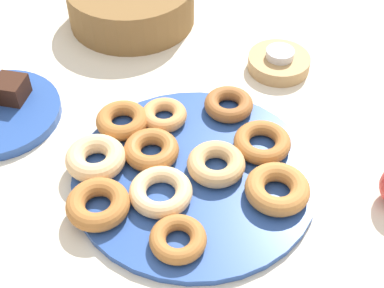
# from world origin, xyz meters

# --- Properties ---
(ground_plane) EXTENTS (2.40, 2.40, 0.00)m
(ground_plane) POSITION_xyz_m (0.00, 0.00, 0.00)
(ground_plane) COLOR beige
(donut_plate) EXTENTS (0.37, 0.37, 0.01)m
(donut_plate) POSITION_xyz_m (0.00, 0.00, 0.01)
(donut_plate) COLOR #284C9E
(donut_plate) RESTS_ON ground_plane
(donut_0) EXTENTS (0.13, 0.13, 0.02)m
(donut_0) POSITION_xyz_m (-0.05, -0.04, 0.02)
(donut_0) COLOR #EABC84
(donut_0) RESTS_ON donut_plate
(donut_1) EXTENTS (0.12, 0.12, 0.02)m
(donut_1) POSITION_xyz_m (0.11, 0.04, 0.02)
(donut_1) COLOR #AD6B33
(donut_1) RESTS_ON donut_plate
(donut_2) EXTENTS (0.11, 0.11, 0.03)m
(donut_2) POSITION_xyz_m (-0.06, 0.04, 0.03)
(donut_2) COLOR #AD6B33
(donut_2) RESTS_ON donut_plate
(donut_3) EXTENTS (0.12, 0.12, 0.03)m
(donut_3) POSITION_xyz_m (-0.14, -0.05, 0.03)
(donut_3) COLOR #AD6B33
(donut_3) RESTS_ON donut_plate
(donut_4) EXTENTS (0.13, 0.13, 0.03)m
(donut_4) POSITION_xyz_m (0.11, -0.06, 0.03)
(donut_4) COLOR #BC7A3D
(donut_4) RESTS_ON donut_plate
(donut_5) EXTENTS (0.10, 0.10, 0.02)m
(donut_5) POSITION_xyz_m (-0.04, -0.12, 0.02)
(donut_5) COLOR #AD6B33
(donut_5) RESTS_ON donut_plate
(donut_6) EXTENTS (0.12, 0.12, 0.03)m
(donut_6) POSITION_xyz_m (-0.10, 0.11, 0.02)
(donut_6) COLOR #AD6B33
(donut_6) RESTS_ON donut_plate
(donut_7) EXTENTS (0.11, 0.11, 0.02)m
(donut_7) POSITION_xyz_m (0.08, 0.13, 0.02)
(donut_7) COLOR #995B2D
(donut_7) RESTS_ON donut_plate
(donut_8) EXTENTS (0.10, 0.10, 0.03)m
(donut_8) POSITION_xyz_m (-0.15, 0.03, 0.03)
(donut_8) COLOR #EABC84
(donut_8) RESTS_ON donut_plate
(donut_9) EXTENTS (0.12, 0.12, 0.03)m
(donut_9) POSITION_xyz_m (0.03, 0.00, 0.03)
(donut_9) COLOR tan
(donut_9) RESTS_ON donut_plate
(donut_10) EXTENTS (0.10, 0.10, 0.02)m
(donut_10) POSITION_xyz_m (-0.03, 0.12, 0.02)
(donut_10) COLOR tan
(donut_10) RESTS_ON donut_plate
(brownie_far) EXTENTS (0.06, 0.06, 0.04)m
(brownie_far) POSITION_xyz_m (-0.28, 0.21, 0.04)
(brownie_far) COLOR #381E14
(brownie_far) RESTS_ON cake_plate
(candle_holder) EXTENTS (0.11, 0.11, 0.03)m
(candle_holder) POSITION_xyz_m (0.19, 0.24, 0.01)
(candle_holder) COLOR tan
(candle_holder) RESTS_ON ground_plane
(tealight) EXTENTS (0.05, 0.05, 0.01)m
(tealight) POSITION_xyz_m (0.19, 0.24, 0.03)
(tealight) COLOR silver
(tealight) RESTS_ON candle_holder
(basket) EXTENTS (0.36, 0.36, 0.08)m
(basket) POSITION_xyz_m (-0.07, 0.44, 0.04)
(basket) COLOR brown
(basket) RESTS_ON ground_plane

